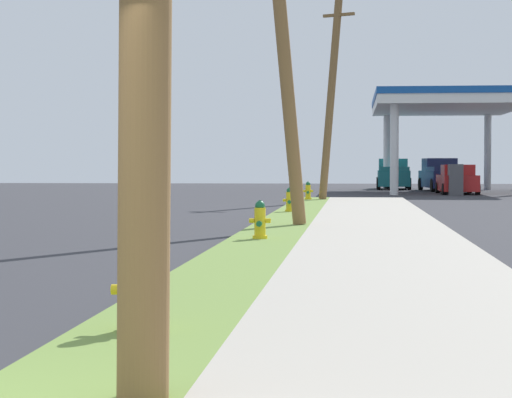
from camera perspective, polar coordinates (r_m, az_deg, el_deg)
The scene contains 9 objects.
fire_hydrant_nearest at distance 8.72m, azimuth -6.87°, elevation -5.30°, with size 0.42×0.37×0.74m.
fire_hydrant_second at distance 19.40m, azimuth 0.23°, elevation -1.31°, with size 0.42×0.38×0.74m.
fire_hydrant_third at distance 30.79m, azimuth 1.93°, elevation -0.11°, with size 0.42×0.37×0.74m.
fire_hydrant_fourth at distance 41.77m, azimuth 2.98°, elevation 0.42°, with size 0.42×0.38×0.74m.
utility_pole_midground at distance 24.02m, azimuth 1.38°, elevation 10.71°, with size 1.73×1.21×10.00m.
utility_pole_background at distance 41.88m, azimuth 4.27°, elevation 5.73°, with size 1.53×0.85×8.25m.
car_red_by_near_pump at distance 54.84m, azimuth 11.37°, elevation 1.03°, with size 2.00×4.53×1.57m.
truck_navy_at_forecourt at distance 61.43m, azimuth 10.52°, elevation 1.31°, with size 2.60×5.57×1.97m.
truck_teal_on_apron at distance 65.42m, azimuth 7.80°, elevation 1.36°, with size 2.20×5.43×1.97m.
Camera 1 is at (2.43, -4.57, 1.54)m, focal length 70.38 mm.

